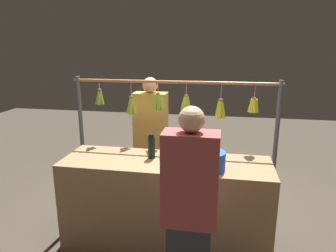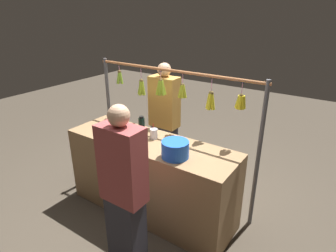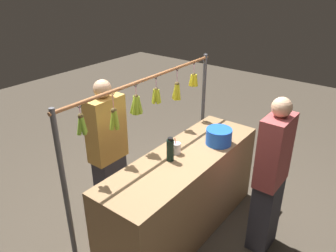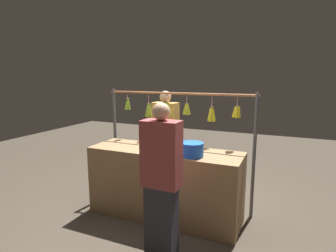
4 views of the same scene
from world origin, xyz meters
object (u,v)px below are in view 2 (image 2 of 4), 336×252
Objects in this scene: drink_cup at (154,134)px; customer_person at (124,196)px; vendor_person at (164,124)px; water_bottle at (142,127)px; blue_bucket at (175,149)px.

drink_cup is 0.11× the size of customer_person.
vendor_person reaches higher than drink_cup.
water_bottle reaches higher than blue_bucket.
blue_bucket is 0.17× the size of customer_person.
drink_cup is at bearing -167.20° from water_bottle.
blue_bucket is at bearing 130.12° from vendor_person.
drink_cup is (0.43, -0.23, -0.03)m from blue_bucket.
blue_bucket is at bearing 161.11° from water_bottle.
vendor_person reaches higher than blue_bucket.
water_bottle is 0.73m from vendor_person.
vendor_person is (0.31, -0.64, -0.17)m from drink_cup.
customer_person is (-0.32, 0.84, -0.18)m from drink_cup.
vendor_person is (0.73, -0.87, -0.20)m from blue_bucket.
drink_cup is at bearing 115.56° from vendor_person.
blue_bucket is (-0.57, 0.19, -0.03)m from water_bottle.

